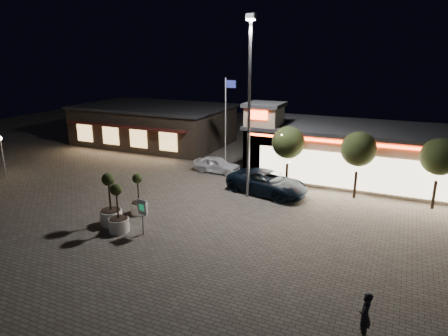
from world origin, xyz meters
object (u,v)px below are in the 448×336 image
at_px(valet_sign, 142,210).
at_px(planter_left, 139,201).
at_px(pickup_truck, 267,182).
at_px(white_sedan, 217,165).
at_px(pedestrian, 365,315).
at_px(planter_mid, 118,217).

bearing_deg(valet_sign, planter_left, 130.05).
relative_size(pickup_truck, white_sedan, 1.50).
bearing_deg(pedestrian, white_sedan, -134.82).
xyz_separation_m(planter_mid, valet_sign, (1.48, 0.29, 0.56)).
relative_size(white_sedan, pedestrian, 2.26).
distance_m(pedestrian, valet_sign, 12.97).
distance_m(pickup_truck, pedestrian, 15.48).
relative_size(planter_left, planter_mid, 0.92).
height_order(pedestrian, valet_sign, valet_sign).
relative_size(planter_mid, valet_sign, 1.39).
height_order(white_sedan, planter_left, planter_left).
xyz_separation_m(white_sedan, valet_sign, (1.39, -12.67, 0.77)).
bearing_deg(pickup_truck, pedestrian, -134.60).
height_order(white_sedan, planter_mid, planter_mid).
distance_m(pedestrian, planter_left, 15.68).
xyz_separation_m(pedestrian, planter_left, (-14.42, 6.15, -0.07)).
relative_size(planter_left, valet_sign, 1.29).
bearing_deg(planter_mid, pedestrian, -14.00).
height_order(pickup_truck, white_sedan, pickup_truck).
relative_size(pickup_truck, planter_left, 2.25).
relative_size(pickup_truck, pedestrian, 3.38).
bearing_deg(valet_sign, white_sedan, 96.25).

